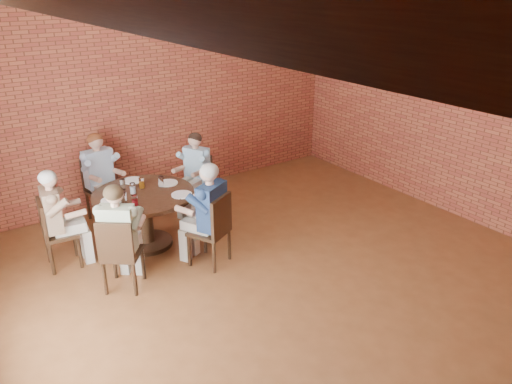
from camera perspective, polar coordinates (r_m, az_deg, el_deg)
floor at (r=5.73m, az=4.58°, el=-11.51°), size 7.00×7.00×0.00m
wall_back at (r=7.87m, az=-11.66°, el=11.39°), size 7.00×0.00×7.00m
wall_right at (r=7.42m, az=25.11°, el=8.97°), size 0.00×7.00×7.00m
dining_table at (r=6.58m, az=-12.61°, el=-1.86°), size 1.29×1.29×0.75m
chair_a at (r=7.47m, az=-6.60°, el=1.28°), size 0.50×0.50×0.88m
diner_a at (r=7.37m, az=-6.96°, el=2.04°), size 0.72×0.67×1.23m
chair_b at (r=7.54m, az=-17.42°, el=0.66°), size 0.47×0.47×0.91m
diner_b at (r=7.42m, az=-17.26°, el=1.54°), size 0.60×0.69×1.29m
chair_c at (r=6.43m, az=-22.12°, el=-4.14°), size 0.42×0.42×0.89m
diner_c at (r=6.38m, az=-21.66°, el=-2.93°), size 0.63×0.54×1.25m
chair_d at (r=5.71m, az=-15.34°, el=-6.65°), size 0.56×0.56×0.90m
diner_d at (r=5.71m, az=-15.25°, el=-5.03°), size 0.76×0.78×1.27m
chair_e at (r=6.02m, az=-4.78°, el=-4.08°), size 0.56×0.56×0.92m
diner_e at (r=5.99m, az=-5.50°, el=-2.63°), size 0.75×0.80×1.31m
plate_a at (r=6.72m, az=-10.02°, el=1.03°), size 0.26×0.26×0.01m
plate_b at (r=6.90m, az=-13.93°, el=1.30°), size 0.26×0.26×0.01m
plate_c at (r=6.35m, az=-16.17°, el=-0.93°), size 0.26×0.26×0.01m
plate_d at (r=6.33m, az=-8.49°, el=-0.29°), size 0.26×0.26×0.01m
glass_a at (r=6.61m, az=-10.80°, el=1.17°), size 0.07×0.07×0.14m
glass_b at (r=6.62m, az=-12.94°, el=1.03°), size 0.07×0.07×0.14m
glass_c at (r=6.63m, az=-14.99°, el=0.86°), size 0.07×0.07×0.14m
glass_d at (r=6.48m, az=-13.91°, el=0.42°), size 0.07×0.07×0.14m
glass_e at (r=6.23m, az=-14.88°, el=-0.63°), size 0.07×0.07×0.14m
glass_f at (r=6.11m, az=-13.69°, el=-0.97°), size 0.07×0.07×0.14m
smartphone at (r=6.29m, az=-8.60°, el=-0.50°), size 0.09×0.16×0.01m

